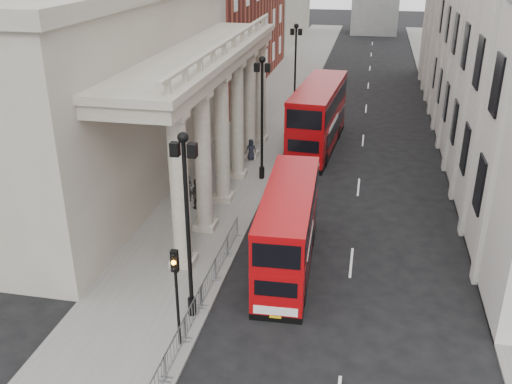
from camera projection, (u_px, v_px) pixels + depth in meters
ground at (176, 381)px, 21.26m from camera, size 260.00×260.00×0.00m
sidewalk_west at (256, 133)px, 48.70m from camera, size 6.00×140.00×0.12m
sidewalk_east at (458, 146)px, 45.70m from camera, size 3.00×140.00×0.12m
kerb at (291, 135)px, 48.16m from camera, size 0.20×140.00×0.14m
portico_building at (106, 94)px, 36.91m from camera, size 9.00×28.00×12.00m
lamp_post_south at (187, 216)px, 22.99m from camera, size 1.05×0.44×8.32m
lamp_post_mid at (262, 110)px, 37.34m from camera, size 1.05×0.44×8.32m
lamp_post_north at (295, 64)px, 51.70m from camera, size 1.05×0.44×8.32m
traffic_light at (176, 281)px, 21.88m from camera, size 0.28×0.33×4.30m
crowd_barriers at (185, 329)px, 23.05m from camera, size 0.50×18.75×1.10m
bus_near at (288, 227)px, 28.01m from camera, size 2.72×9.74×4.17m
bus_far at (318, 116)px, 44.36m from camera, size 3.65×11.87×5.05m
pedestrian_a at (188, 188)px, 35.48m from camera, size 0.69×0.52×1.70m
pedestrian_b at (196, 193)px, 34.48m from camera, size 1.04×0.88×1.91m
pedestrian_c at (251, 150)px, 42.27m from camera, size 0.84×0.61×1.57m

